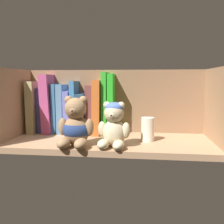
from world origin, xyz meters
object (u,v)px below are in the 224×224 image
at_px(book_5, 70,112).
at_px(pillar_candle, 148,129).
at_px(book_3, 57,108).
at_px(book_10, 105,103).
at_px(book_1, 43,110).
at_px(book_8, 91,109).
at_px(book_4, 63,108).
at_px(book_7, 83,113).
at_px(book_0, 36,107).
at_px(book_2, 50,104).
at_px(teddy_bear_larger, 76,126).
at_px(book_9, 99,107).
at_px(book_6, 76,107).
at_px(teddy_bear_smaller, 114,126).
at_px(book_11, 112,104).

bearing_deg(book_5, pillar_candle, -20.14).
distance_m(book_3, book_10, 0.20).
distance_m(book_1, book_8, 0.20).
distance_m(book_1, book_4, 0.09).
distance_m(book_1, book_7, 0.17).
height_order(book_0, book_2, book_2).
bearing_deg(book_2, teddy_bear_larger, -51.74).
distance_m(book_10, pillar_candle, 0.21).
relative_size(book_9, teddy_bear_larger, 1.31).
xyz_separation_m(book_4, book_6, (0.05, 0.00, 0.01)).
bearing_deg(book_8, pillar_candle, -27.04).
bearing_deg(pillar_candle, book_8, 152.96).
height_order(book_2, book_8, book_2).
bearing_deg(teddy_bear_smaller, book_4, 138.35).
bearing_deg(book_4, book_3, 180.00).
height_order(book_10, teddy_bear_smaller, book_10).
relative_size(book_1, book_3, 0.92).
height_order(book_2, book_5, book_2).
relative_size(book_5, teddy_bear_larger, 1.05).
relative_size(book_9, teddy_bear_smaller, 1.47).
bearing_deg(book_1, book_4, 0.00).
height_order(book_8, book_9, book_9).
xyz_separation_m(book_6, book_8, (0.06, 0.00, -0.01)).
distance_m(book_7, book_9, 0.07).
bearing_deg(book_0, book_4, 0.00).
distance_m(book_1, teddy_bear_larger, 0.28).
distance_m(book_10, book_11, 0.02).
height_order(book_2, book_3, book_2).
distance_m(book_8, teddy_bear_larger, 0.21).
xyz_separation_m(book_2, book_8, (0.17, 0.00, -0.02)).
xyz_separation_m(book_5, book_7, (0.05, 0.00, -0.01)).
xyz_separation_m(book_1, book_7, (0.17, 0.00, -0.01)).
distance_m(book_0, book_10, 0.29).
relative_size(book_4, teddy_bear_smaller, 1.35).
relative_size(book_1, pillar_candle, 2.18).
distance_m(book_3, book_9, 0.17).
bearing_deg(book_6, book_0, 180.00).
bearing_deg(book_2, teddy_bear_smaller, -35.72).
bearing_deg(book_5, teddy_bear_larger, -68.57).
relative_size(book_0, book_5, 1.22).
height_order(book_8, book_10, book_10).
bearing_deg(book_6, book_2, 180.00).
height_order(book_3, book_5, book_3).
relative_size(book_5, book_7, 1.07).
bearing_deg(book_10, teddy_bear_larger, -107.55).
height_order(book_4, teddy_bear_smaller, book_4).
xyz_separation_m(book_2, pillar_candle, (0.39, -0.11, -0.07)).
bearing_deg(book_0, book_2, 0.00).
bearing_deg(book_10, book_6, 180.00).
relative_size(book_3, book_10, 0.81).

